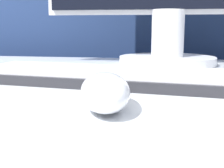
{
  "coord_description": "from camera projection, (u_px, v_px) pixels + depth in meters",
  "views": [
    {
      "loc": [
        -0.0,
        -0.5,
        0.81
      ],
      "look_at": [
        -0.07,
        -0.12,
        0.74
      ],
      "focal_mm": 50.0,
      "sensor_mm": 36.0,
      "label": 1
    }
  ],
  "objects": [
    {
      "name": "partition_panel",
      "position": [
        165.0,
        53.0,
        1.05
      ],
      "size": [
        5.0,
        0.03,
        1.44
      ],
      "color": "navy",
      "rests_on": "ground_plane"
    },
    {
      "name": "computer_mouse_near",
      "position": [
        107.0,
        91.0,
        0.35
      ],
      "size": [
        0.08,
        0.13,
        0.04
      ],
      "rotation": [
        0.0,
        0.0,
        0.22
      ],
      "color": "white",
      "rests_on": "desk"
    },
    {
      "name": "keyboard",
      "position": [
        102.0,
        76.0,
        0.53
      ],
      "size": [
        0.46,
        0.19,
        0.02
      ],
      "rotation": [
        0.0,
        0.0,
        -0.13
      ],
      "color": "#28282D",
      "rests_on": "desk"
    }
  ]
}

